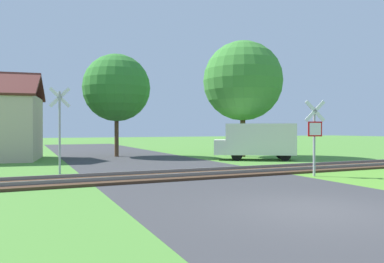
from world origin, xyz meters
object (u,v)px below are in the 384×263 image
tree_right (243,81)px  tree_center (117,88)px  stop_sign_near (315,133)px  crossing_sign_far (60,124)px  mail_truck (257,140)px

tree_right → tree_center: bearing=155.0°
stop_sign_near → crossing_sign_far: (-9.30, 5.02, 0.36)m
tree_right → mail_truck: (-0.62, -2.63, -3.99)m
stop_sign_near → tree_center: 15.22m
crossing_sign_far → mail_truck: bearing=23.0°
tree_center → tree_right: (7.93, -3.70, 0.46)m
stop_sign_near → tree_right: size_ratio=0.39×
tree_right → crossing_sign_far: bearing=-156.5°
tree_right → mail_truck: tree_right is taller
mail_truck → tree_right: bearing=15.9°
crossing_sign_far → tree_center: 10.47m
tree_center → tree_right: size_ratio=0.89×
crossing_sign_far → mail_truck: (11.78, 2.75, -0.88)m
crossing_sign_far → stop_sign_near: bearing=-18.5°
stop_sign_near → tree_right: (3.09, 10.41, 3.47)m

